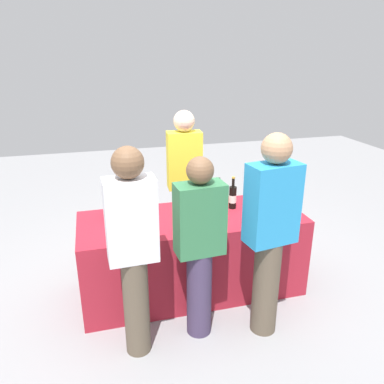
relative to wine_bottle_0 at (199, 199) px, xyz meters
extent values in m
plane|color=gray|center=(-0.10, -0.14, -0.91)|extent=(12.00, 12.00, 0.00)
cube|color=maroon|center=(-0.10, -0.14, -0.51)|extent=(2.11, 0.82, 0.79)
cylinder|color=black|center=(0.00, 0.00, 0.00)|extent=(0.07, 0.07, 0.22)
cylinder|color=black|center=(0.00, 0.00, 0.15)|extent=(0.03, 0.03, 0.08)
cylinder|color=maroon|center=(0.00, 0.00, 0.20)|extent=(0.03, 0.03, 0.02)
cylinder|color=silver|center=(0.00, 0.00, -0.02)|extent=(0.07, 0.07, 0.08)
cylinder|color=black|center=(0.12, -0.03, -0.01)|extent=(0.08, 0.08, 0.21)
cylinder|color=black|center=(0.12, -0.03, 0.13)|extent=(0.03, 0.03, 0.09)
cylinder|color=gold|center=(0.12, -0.03, 0.19)|extent=(0.03, 0.03, 0.02)
cylinder|color=silver|center=(0.12, -0.03, -0.02)|extent=(0.08, 0.08, 0.07)
cylinder|color=black|center=(0.21, 0.00, 0.00)|extent=(0.06, 0.06, 0.23)
cylinder|color=black|center=(0.21, 0.00, 0.15)|extent=(0.02, 0.02, 0.07)
cylinder|color=black|center=(0.21, 0.00, 0.19)|extent=(0.03, 0.03, 0.02)
cylinder|color=silver|center=(0.21, 0.00, -0.01)|extent=(0.07, 0.07, 0.08)
cylinder|color=black|center=(0.34, -0.04, 0.00)|extent=(0.07, 0.07, 0.22)
cylinder|color=black|center=(0.34, -0.04, 0.15)|extent=(0.03, 0.03, 0.09)
cylinder|color=gold|center=(0.34, -0.04, 0.20)|extent=(0.03, 0.03, 0.02)
cylinder|color=silver|center=(0.34, -0.04, -0.02)|extent=(0.07, 0.07, 0.08)
cylinder|color=black|center=(0.58, 0.07, -0.01)|extent=(0.07, 0.07, 0.21)
cylinder|color=black|center=(0.58, 0.07, 0.13)|extent=(0.03, 0.03, 0.08)
cylinder|color=gold|center=(0.58, 0.07, 0.18)|extent=(0.03, 0.03, 0.02)
cylinder|color=silver|center=(0.58, 0.07, -0.02)|extent=(0.07, 0.07, 0.07)
cylinder|color=silver|center=(-0.67, -0.29, -0.11)|extent=(0.06, 0.06, 0.00)
cylinder|color=silver|center=(-0.67, -0.29, -0.07)|extent=(0.01, 0.01, 0.08)
sphere|color=silver|center=(-0.67, -0.29, -0.01)|extent=(0.07, 0.07, 0.07)
cylinder|color=silver|center=(-0.57, -0.33, -0.11)|extent=(0.06, 0.06, 0.00)
cylinder|color=silver|center=(-0.57, -0.33, -0.08)|extent=(0.01, 0.01, 0.07)
sphere|color=silver|center=(-0.57, -0.33, -0.01)|extent=(0.07, 0.07, 0.07)
sphere|color=#590C19|center=(-0.57, -0.33, -0.02)|extent=(0.04, 0.04, 0.04)
cylinder|color=silver|center=(0.03, -0.27, -0.11)|extent=(0.06, 0.06, 0.00)
cylinder|color=silver|center=(0.03, -0.27, -0.07)|extent=(0.01, 0.01, 0.08)
sphere|color=silver|center=(0.03, -0.27, 0.00)|extent=(0.07, 0.07, 0.07)
sphere|color=#590C19|center=(0.03, -0.27, -0.01)|extent=(0.04, 0.04, 0.04)
cylinder|color=silver|center=(-0.78, 0.01, -0.01)|extent=(0.23, 0.23, 0.21)
cylinder|color=brown|center=(0.00, 0.55, -0.49)|extent=(0.20, 0.20, 0.83)
cube|color=yellow|center=(0.00, 0.55, 0.24)|extent=(0.38, 0.23, 0.63)
sphere|color=beige|center=(0.00, 0.55, 0.66)|extent=(0.23, 0.23, 0.23)
cylinder|color=brown|center=(-0.74, -0.84, -0.49)|extent=(0.20, 0.20, 0.83)
cube|color=silver|center=(-0.74, -0.84, 0.23)|extent=(0.37, 0.21, 0.62)
sphere|color=brown|center=(-0.74, -0.84, 0.66)|extent=(0.22, 0.22, 0.22)
cylinder|color=#3F3351|center=(-0.21, -0.76, -0.53)|extent=(0.21, 0.21, 0.77)
cube|color=#337247|center=(-0.21, -0.76, 0.14)|extent=(0.39, 0.23, 0.57)
sphere|color=brown|center=(-0.21, -0.76, 0.54)|extent=(0.21, 0.21, 0.21)
cylinder|color=brown|center=(0.33, -0.88, -0.48)|extent=(0.22, 0.22, 0.85)
cube|color=#268CCC|center=(0.33, -0.88, 0.26)|extent=(0.42, 0.27, 0.64)
sphere|color=tan|center=(0.33, -0.88, 0.69)|extent=(0.23, 0.23, 0.23)
camera|label=1|loc=(-0.95, -3.29, 1.35)|focal=35.39mm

